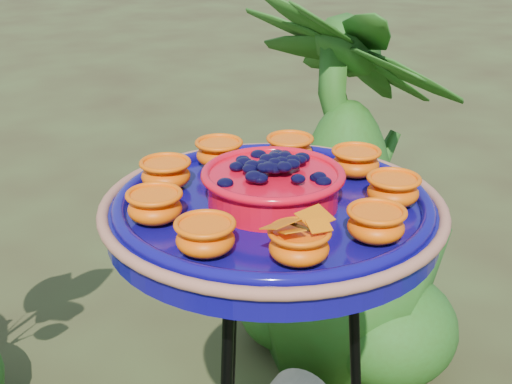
{
  "coord_description": "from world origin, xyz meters",
  "views": [
    {
      "loc": [
        -0.34,
        -0.88,
        1.33
      ],
      "look_at": [
        0.03,
        -0.09,
        0.95
      ],
      "focal_mm": 50.0,
      "sensor_mm": 36.0,
      "label": 1
    }
  ],
  "objects": [
    {
      "name": "feeder_dish",
      "position": [
        0.05,
        -0.1,
        0.93
      ],
      "size": [
        0.48,
        0.48,
        0.11
      ],
      "rotation": [
        0.0,
        0.0,
        0.07
      ],
      "color": "#0D0863",
      "rests_on": "tripod_stand"
    },
    {
      "name": "shrub_back_right",
      "position": [
        0.66,
        0.66,
        0.54
      ],
      "size": [
        0.77,
        0.77,
        1.09
      ],
      "primitive_type": "imported",
      "rotation": [
        0.0,
        0.0,
        1.89
      ],
      "color": "#275215",
      "rests_on": "ground"
    }
  ]
}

